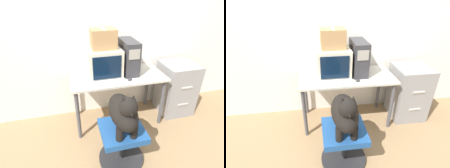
{
  "view_description": "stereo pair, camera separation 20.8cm",
  "coord_description": "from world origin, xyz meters",
  "views": [
    {
      "loc": [
        -0.62,
        -1.8,
        1.83
      ],
      "look_at": [
        -0.17,
        -0.03,
        0.83
      ],
      "focal_mm": 28.0,
      "sensor_mm": 36.0,
      "label": 1
    },
    {
      "loc": [
        -0.42,
        -1.84,
        1.83
      ],
      "look_at": [
        -0.17,
        -0.03,
        0.83
      ],
      "focal_mm": 28.0,
      "sensor_mm": 36.0,
      "label": 2
    }
  ],
  "objects": [
    {
      "name": "crt_monitor",
      "position": [
        -0.18,
        0.37,
        0.96
      ],
      "size": [
        0.45,
        0.41,
        0.38
      ],
      "color": "beige",
      "rests_on": "desk"
    },
    {
      "name": "keyboard",
      "position": [
        -0.19,
        0.1,
        0.78
      ],
      "size": [
        0.47,
        0.16,
        0.03
      ],
      "color": "silver",
      "rests_on": "desk"
    },
    {
      "name": "computer_mouse",
      "position": [
        0.11,
        0.11,
        0.78
      ],
      "size": [
        0.06,
        0.04,
        0.03
      ],
      "color": "#333333",
      "rests_on": "desk"
    },
    {
      "name": "desk",
      "position": [
        0.0,
        0.31,
        0.66
      ],
      "size": [
        1.3,
        0.62,
        0.77
      ],
      "color": "beige",
      "rests_on": "ground_plane"
    },
    {
      "name": "cardboard_box",
      "position": [
        -0.18,
        0.37,
        1.27
      ],
      "size": [
        0.31,
        0.25,
        0.25
      ],
      "color": "#A87F51",
      "rests_on": "crt_monitor"
    },
    {
      "name": "wall_back",
      "position": [
        0.0,
        0.68,
        1.3
      ],
      "size": [
        8.0,
        0.05,
        2.6
      ],
      "color": "white",
      "rests_on": "ground_plane"
    },
    {
      "name": "filing_cabinet",
      "position": [
        0.98,
        0.31,
        0.42
      ],
      "size": [
        0.5,
        0.52,
        0.84
      ],
      "color": "gray",
      "rests_on": "ground_plane"
    },
    {
      "name": "dog",
      "position": [
        -0.15,
        -0.46,
        0.73
      ],
      "size": [
        0.27,
        0.56,
        0.51
      ],
      "color": "black",
      "rests_on": "office_chair"
    },
    {
      "name": "ground_plane",
      "position": [
        0.0,
        0.0,
        0.0
      ],
      "size": [
        12.0,
        12.0,
        0.0
      ],
      "primitive_type": "plane",
      "color": "#937551"
    },
    {
      "name": "office_chair",
      "position": [
        -0.15,
        -0.43,
        0.26
      ],
      "size": [
        0.54,
        0.54,
        0.49
      ],
      "color": "#262628",
      "rests_on": "ground_plane"
    },
    {
      "name": "pc_tower",
      "position": [
        0.18,
        0.38,
        1.0
      ],
      "size": [
        0.2,
        0.45,
        0.46
      ],
      "color": "#333338",
      "rests_on": "desk"
    }
  ]
}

